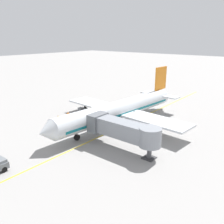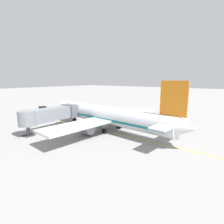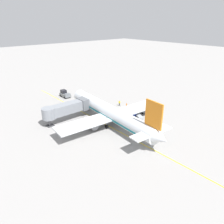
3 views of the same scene
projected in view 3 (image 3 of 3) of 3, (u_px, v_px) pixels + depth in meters
name	position (u px, v px, depth m)	size (l,w,h in m)	color
ground_plane	(108.00, 126.00, 55.11)	(400.00, 400.00, 0.00)	gray
gate_lead_in_line	(108.00, 126.00, 55.11)	(0.24, 80.00, 0.01)	gold
parked_airliner	(110.00, 113.00, 54.89)	(30.32, 37.35, 10.63)	silver
jet_bridge	(66.00, 109.00, 56.61)	(13.04, 3.50, 4.98)	gray
pushback_tractor	(65.00, 94.00, 75.14)	(2.23, 4.40, 2.40)	slate
baggage_tug_lead	(142.00, 110.00, 62.51)	(1.44, 2.58, 1.62)	slate
baggage_cart_front	(133.00, 114.00, 59.49)	(2.00, 2.95, 1.58)	#4C4C51
baggage_cart_second_in_train	(139.00, 118.00, 57.10)	(2.00, 2.95, 1.58)	#4C4C51
ground_crew_wing_walker	(119.00, 103.00, 67.51)	(0.47, 0.65, 1.69)	#232328
ground_crew_loader	(127.00, 105.00, 65.59)	(0.66, 0.46, 1.69)	#232328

